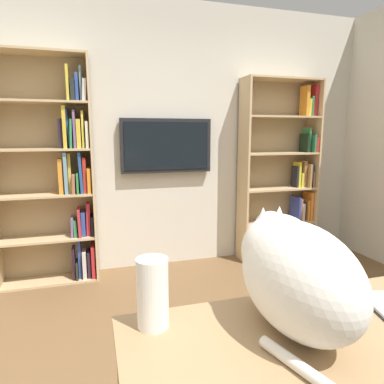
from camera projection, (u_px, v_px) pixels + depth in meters
The scene contains 8 objects.
wall_back at pixel (168, 138), 3.52m from camera, with size 4.52×0.06×2.70m, color beige.
bookshelf_left at pixel (285, 176), 3.80m from camera, with size 0.88×0.28×1.97m.
bookshelf_right at pixel (57, 174), 3.11m from camera, with size 0.89×0.28×2.09m.
wall_mounted_tv at pixel (167, 146), 3.44m from camera, with size 0.93×0.07×0.55m.
desk at pixel (336, 358), 1.19m from camera, with size 1.50×0.56×0.73m.
cat at pixel (292, 270), 1.16m from camera, with size 0.33×0.70×0.39m.
paper_towel_roll at pixel (153, 293), 1.17m from camera, with size 0.11×0.11×0.25m, color white.
coffee_mug at pixel (349, 294), 1.32m from camera, with size 0.08×0.08×0.10m, color #335999.
Camera 1 is at (0.77, 1.26, 1.39)m, focal length 31.64 mm.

